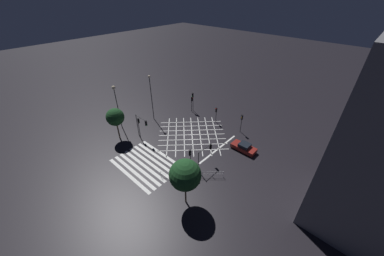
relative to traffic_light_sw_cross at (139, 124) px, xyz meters
The scene contains 16 objects.
ground_plane 9.63m from the traffic_light_sw_cross, 48.10° to the left, with size 200.00×200.00×0.00m, color black.
road_markings 7.05m from the traffic_light_sw_cross, ahead, with size 14.74×21.15×0.01m.
traffic_light_sw_cross is the anchor object (origin of this frame).
traffic_light_nw_main 13.31m from the traffic_light_sw_cross, 89.22° to the left, with size 0.39×0.36×3.39m.
traffic_light_se_main 12.08m from the traffic_light_sw_cross, ahead, with size 0.39×0.36×3.95m.
traffic_light_median_north 14.76m from the traffic_light_sw_cross, 63.16° to the left, with size 0.36×0.39×3.27m.
traffic_light_sw_main 0.78m from the traffic_light_sw_cross, 17.62° to the left, with size 3.06×0.36×4.40m.
traffic_light_se_cross 13.16m from the traffic_light_sw_cross, 10.08° to the left, with size 0.36×3.04×3.56m.
traffic_light_nw_cross 13.60m from the traffic_light_sw_cross, 89.31° to the left, with size 0.36×0.39×4.22m.
traffic_light_ne_cross 18.11m from the traffic_light_sw_cross, 48.06° to the left, with size 0.36×0.39×3.68m.
street_lamp_east 6.66m from the traffic_light_sw_cross, behind, with size 0.64×0.64×8.43m.
street_lamp_west 7.38m from the traffic_light_sw_cross, 120.71° to the left, with size 0.46×0.46×9.17m.
street_tree_near 16.05m from the traffic_light_sw_cross, 16.13° to the right, with size 3.76×3.76×6.63m.
street_tree_far 4.02m from the traffic_light_sw_cross, 136.91° to the right, with size 3.00×3.00×5.84m.
waiting_car 18.11m from the traffic_light_sw_cross, 31.11° to the left, with size 4.10×1.78×1.37m.
pedestrian_railing 13.29m from the traffic_light_sw_cross, ahead, with size 6.58×5.99×1.05m.
Camera 1 is at (21.37, -23.47, 22.71)m, focal length 20.00 mm.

